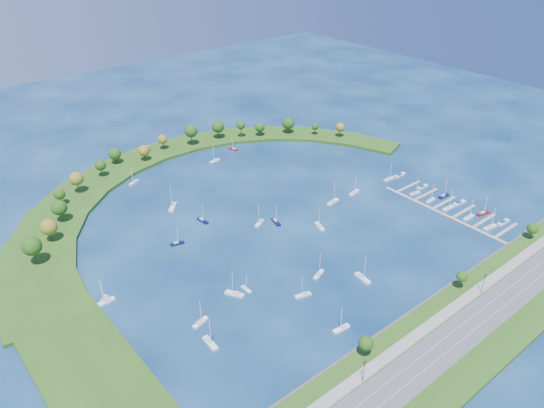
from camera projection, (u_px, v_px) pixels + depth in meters
ground at (271, 216)px, 299.90m from camera, size 700.00×700.00×0.00m
south_shoreline at (458, 333)px, 217.31m from camera, size 420.00×43.10×11.60m
breakwater at (157, 207)px, 306.48m from camera, size 286.74×247.64×2.00m
breakwater_trees at (165, 159)px, 341.94m from camera, size 238.96×90.97×15.59m
harbor_tower at (148, 149)px, 371.46m from camera, size 2.60×2.60×4.36m
dock_system at (449, 209)px, 305.85m from camera, size 24.28×82.00×1.60m
moored_boat_0 at (319, 274)px, 251.96m from camera, size 8.35×4.91×11.86m
moored_boat_1 at (342, 328)px, 219.97m from camera, size 8.29×3.05×11.92m
moored_boat_2 at (177, 243)px, 274.92m from camera, size 7.56×3.81×10.71m
moored_boat_3 at (105, 301)px, 234.58m from camera, size 8.97×2.87×13.03m
moored_boat_4 at (200, 322)px, 223.19m from camera, size 8.36×4.39×11.83m
moored_boat_5 at (303, 295)px, 238.75m from camera, size 8.02×4.08×11.35m
moored_boat_6 at (215, 160)px, 362.50m from camera, size 8.13×3.22×11.62m
moored_boat_7 at (203, 220)px, 294.48m from camera, size 3.14×8.21×11.78m
moored_boat_8 at (173, 206)px, 307.67m from camera, size 8.94×9.35×14.87m
moored_boat_9 at (233, 149)px, 379.65m from camera, size 3.87×7.71×10.92m
moored_boat_10 at (354, 192)px, 322.87m from camera, size 8.95×4.04×12.70m
moored_boat_11 at (210, 342)px, 212.76m from camera, size 2.98×9.12×13.23m
moored_boat_12 at (235, 293)px, 239.36m from camera, size 6.64×9.13×13.30m
moored_boat_13 at (363, 278)px, 249.40m from camera, size 3.97×9.68×13.81m
moored_boat_14 at (246, 288)px, 242.59m from camera, size 1.79×6.24×9.16m
moored_boat_15 at (134, 182)px, 334.62m from camera, size 7.76×5.34×11.20m
moored_boat_16 at (320, 226)px, 289.30m from camera, size 5.21×8.91×12.65m
moored_boat_17 at (104, 300)px, 235.68m from camera, size 6.68×6.75×10.91m
moored_boat_18 at (259, 222)px, 292.29m from camera, size 8.34×5.64×12.00m
moored_boat_19 at (333, 201)px, 312.71m from camera, size 9.52×4.04×13.56m
moored_boat_20 at (276, 221)px, 293.37m from camera, size 4.32×8.73×12.36m
docked_boat_0 at (490, 227)px, 288.42m from camera, size 9.08×3.62×12.97m
docked_boat_1 at (503, 222)px, 292.96m from camera, size 9.21×2.72×1.87m
docked_boat_2 at (469, 217)px, 297.31m from camera, size 8.57×2.60×12.52m
docked_boat_3 at (483, 213)px, 301.31m from camera, size 8.77×3.79×12.48m
docked_boat_4 at (448, 208)px, 306.35m from camera, size 8.58×2.81×12.45m
docked_boat_5 at (459, 203)px, 311.82m from camera, size 9.60×3.35×1.92m
docked_boat_6 at (431, 200)px, 314.61m from camera, size 7.62×2.68×10.99m
docked_boat_7 at (444, 196)px, 319.05m from camera, size 8.20×2.47×11.98m
docked_boat_8 at (415, 193)px, 322.36m from camera, size 7.59×3.15×10.82m
docked_boat_9 at (423, 187)px, 329.54m from camera, size 8.45×2.50×1.72m
docked_boat_10 at (389, 179)px, 338.59m from camera, size 8.34×2.41×12.22m
docked_boat_11 at (400, 175)px, 343.58m from camera, size 9.27×3.03×1.87m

